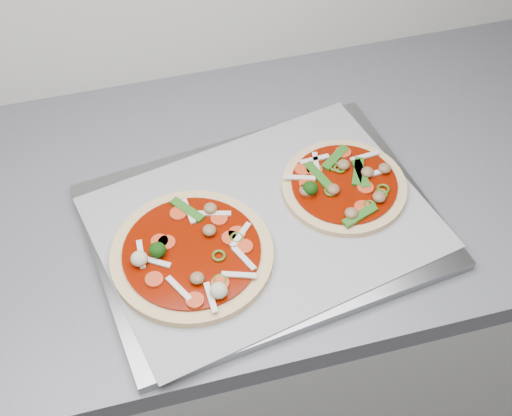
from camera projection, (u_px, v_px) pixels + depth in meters
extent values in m
cube|color=silver|center=(140.00, 366.00, 1.43)|extent=(3.60, 0.60, 0.86)
cube|color=slate|center=(104.00, 228.00, 1.09)|extent=(3.60, 0.60, 0.04)
cube|color=gray|center=(264.00, 226.00, 1.06)|extent=(0.54, 0.43, 0.02)
cube|color=#9F9FA4|center=(264.00, 222.00, 1.05)|extent=(0.54, 0.44, 0.00)
cylinder|color=tan|center=(192.00, 255.00, 1.00)|extent=(0.25, 0.25, 0.01)
cylinder|color=#751501|center=(192.00, 251.00, 1.00)|extent=(0.21, 0.21, 0.00)
cylinder|color=red|center=(195.00, 300.00, 0.94)|extent=(0.03, 0.03, 0.00)
cube|color=#256A1A|center=(187.00, 210.00, 1.04)|extent=(0.04, 0.06, 0.00)
cylinder|color=red|center=(154.00, 279.00, 0.96)|extent=(0.04, 0.04, 0.00)
cube|color=silver|center=(188.00, 211.00, 1.04)|extent=(0.01, 0.05, 0.00)
cylinder|color=red|center=(178.00, 214.00, 1.03)|extent=(0.04, 0.04, 0.00)
cube|color=silver|center=(141.00, 254.00, 0.99)|extent=(0.01, 0.05, 0.00)
cylinder|color=red|center=(167.00, 243.00, 1.00)|extent=(0.03, 0.03, 0.00)
ellipsoid|color=brown|center=(197.00, 278.00, 0.96)|extent=(0.03, 0.03, 0.01)
cube|color=silver|center=(179.00, 288.00, 0.95)|extent=(0.03, 0.05, 0.00)
ellipsoid|color=brown|center=(209.00, 230.00, 1.01)|extent=(0.03, 0.03, 0.01)
cylinder|color=red|center=(220.00, 283.00, 0.96)|extent=(0.03, 0.03, 0.00)
torus|color=#394D11|center=(237.00, 238.00, 1.00)|extent=(0.03, 0.03, 0.00)
cylinder|color=red|center=(219.00, 219.00, 1.03)|extent=(0.03, 0.03, 0.00)
cube|color=silver|center=(211.00, 298.00, 0.94)|extent=(0.01, 0.05, 0.00)
torus|color=#394D11|center=(220.00, 280.00, 0.96)|extent=(0.03, 0.03, 0.00)
cube|color=silver|center=(239.00, 275.00, 0.96)|extent=(0.05, 0.02, 0.00)
cube|color=silver|center=(241.00, 235.00, 1.01)|extent=(0.04, 0.04, 0.00)
ellipsoid|color=brown|center=(210.00, 208.00, 1.03)|extent=(0.03, 0.03, 0.01)
ellipsoid|color=#C2B997|center=(219.00, 290.00, 0.94)|extent=(0.03, 0.03, 0.02)
cylinder|color=red|center=(244.00, 247.00, 1.00)|extent=(0.03, 0.03, 0.00)
cylinder|color=red|center=(230.00, 238.00, 1.00)|extent=(0.03, 0.03, 0.00)
cylinder|color=red|center=(237.00, 233.00, 1.01)|extent=(0.04, 0.04, 0.00)
cube|color=silver|center=(214.00, 214.00, 1.03)|extent=(0.05, 0.02, 0.00)
cylinder|color=red|center=(160.00, 241.00, 1.00)|extent=(0.03, 0.03, 0.00)
ellipsoid|color=#133B0C|center=(157.00, 250.00, 0.98)|extent=(0.03, 0.03, 0.02)
cube|color=silver|center=(154.00, 261.00, 0.98)|extent=(0.04, 0.03, 0.00)
cube|color=silver|center=(244.00, 258.00, 0.98)|extent=(0.03, 0.05, 0.00)
ellipsoid|color=#C2B997|center=(139.00, 259.00, 0.97)|extent=(0.03, 0.03, 0.02)
torus|color=#394D11|center=(219.00, 256.00, 0.98)|extent=(0.02, 0.02, 0.00)
cylinder|color=tan|center=(344.00, 186.00, 1.09)|extent=(0.25, 0.25, 0.01)
cylinder|color=#751501|center=(344.00, 183.00, 1.08)|extent=(0.21, 0.21, 0.00)
cube|color=silver|center=(300.00, 178.00, 1.08)|extent=(0.05, 0.02, 0.00)
cube|color=#256A1A|center=(335.00, 158.00, 1.11)|extent=(0.05, 0.05, 0.00)
ellipsoid|color=brown|center=(351.00, 213.00, 1.03)|extent=(0.02, 0.02, 0.01)
torus|color=#394D11|center=(381.00, 194.00, 1.06)|extent=(0.03, 0.03, 0.00)
ellipsoid|color=brown|center=(379.00, 197.00, 1.05)|extent=(0.03, 0.03, 0.01)
cube|color=silver|center=(316.00, 164.00, 1.10)|extent=(0.02, 0.05, 0.00)
cylinder|color=red|center=(307.00, 184.00, 1.07)|extent=(0.03, 0.03, 0.00)
torus|color=#394D11|center=(340.00, 168.00, 1.09)|extent=(0.03, 0.03, 0.00)
ellipsoid|color=brown|center=(333.00, 189.00, 1.06)|extent=(0.03, 0.03, 0.01)
cube|color=silver|center=(365.00, 156.00, 1.11)|extent=(0.05, 0.01, 0.00)
cube|color=silver|center=(315.00, 159.00, 1.11)|extent=(0.05, 0.01, 0.00)
torus|color=#394D11|center=(370.00, 205.00, 1.05)|extent=(0.02, 0.02, 0.00)
cylinder|color=red|center=(307.00, 191.00, 1.07)|extent=(0.03, 0.03, 0.00)
torus|color=#394D11|center=(383.00, 189.00, 1.07)|extent=(0.03, 0.03, 0.00)
cylinder|color=red|center=(365.00, 188.00, 1.07)|extent=(0.03, 0.03, 0.00)
cube|color=silver|center=(369.00, 175.00, 1.09)|extent=(0.05, 0.01, 0.00)
cube|color=#256A1A|center=(358.00, 172.00, 1.09)|extent=(0.04, 0.06, 0.00)
cylinder|color=red|center=(314.00, 170.00, 1.09)|extent=(0.04, 0.04, 0.00)
cylinder|color=red|center=(303.00, 170.00, 1.09)|extent=(0.03, 0.03, 0.00)
cylinder|color=red|center=(343.00, 152.00, 1.12)|extent=(0.03, 0.03, 0.00)
torus|color=#394D11|center=(331.00, 191.00, 1.06)|extent=(0.02, 0.02, 0.00)
ellipsoid|color=brown|center=(306.00, 191.00, 1.06)|extent=(0.03, 0.03, 0.01)
ellipsoid|color=brown|center=(367.00, 172.00, 1.08)|extent=(0.03, 0.03, 0.01)
cube|color=#256A1A|center=(360.00, 215.00, 1.03)|extent=(0.06, 0.03, 0.00)
ellipsoid|color=brown|center=(385.00, 168.00, 1.09)|extent=(0.03, 0.03, 0.01)
cube|color=#256A1A|center=(318.00, 175.00, 1.09)|extent=(0.03, 0.06, 0.00)
cube|color=#256A1A|center=(361.00, 174.00, 1.09)|extent=(0.02, 0.06, 0.00)
ellipsoid|color=#133B0C|center=(310.00, 188.00, 1.06)|extent=(0.03, 0.03, 0.02)
cylinder|color=red|center=(362.00, 207.00, 1.04)|extent=(0.03, 0.03, 0.00)
torus|color=#394D11|center=(335.00, 167.00, 1.10)|extent=(0.02, 0.02, 0.00)
ellipsoid|color=brown|center=(343.00, 165.00, 1.09)|extent=(0.02, 0.02, 0.01)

